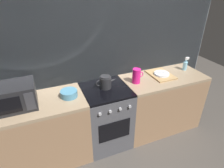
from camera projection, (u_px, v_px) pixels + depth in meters
ground_plane at (107, 140)px, 2.85m from camera, size 8.00×8.00×0.00m
back_wall at (97, 58)px, 2.53m from camera, size 3.60×0.05×2.40m
counter_left at (38, 134)px, 2.33m from camera, size 1.20×0.60×0.90m
stove_unit at (106, 116)px, 2.63m from camera, size 0.60×0.63×0.90m
counter_right at (160, 102)px, 2.93m from camera, size 1.20×0.60×0.90m
microwave at (13, 96)px, 2.00m from camera, size 0.46×0.35×0.27m
kettle at (105, 82)px, 2.40m from camera, size 0.28×0.15×0.17m
mixing_bowl at (69, 94)px, 2.23m from camera, size 0.20×0.20×0.08m
pitcher at (136, 76)px, 2.51m from camera, size 0.16×0.11×0.20m
dish_pile at (161, 74)px, 2.73m from camera, size 0.30×0.40×0.06m
spray_bottle at (185, 65)px, 2.87m from camera, size 0.08×0.06×0.20m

